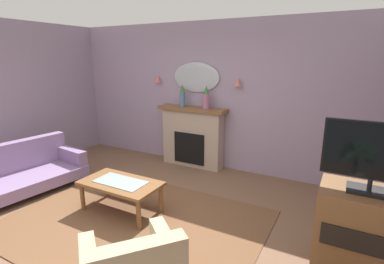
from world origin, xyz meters
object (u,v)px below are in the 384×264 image
at_px(wall_mirror, 196,77).
at_px(floral_couch, 22,171).
at_px(mantel_vase_centre, 182,96).
at_px(mantel_vase_right, 206,99).
at_px(coffee_table, 121,186).
at_px(tv_cabinet, 361,235).
at_px(fireplace, 192,137).
at_px(wall_sconce_right, 238,82).
at_px(wall_sconce_left, 158,79).
at_px(tv_flatscreen, 374,156).

relative_size(wall_mirror, floral_couch, 0.53).
relative_size(mantel_vase_centre, mantel_vase_right, 1.01).
relative_size(mantel_vase_right, floral_couch, 0.24).
relative_size(coffee_table, tv_cabinet, 1.22).
bearing_deg(coffee_table, mantel_vase_centre, 95.83).
bearing_deg(wall_mirror, fireplace, -90.00).
distance_m(mantel_vase_right, coffee_table, 2.27).
xyz_separation_m(mantel_vase_right, tv_cabinet, (2.56, -1.89, -0.90)).
bearing_deg(fireplace, wall_mirror, 90.00).
relative_size(wall_mirror, wall_sconce_right, 6.86).
relative_size(wall_sconce_left, floral_couch, 0.08).
distance_m(fireplace, wall_sconce_left, 1.38).
height_order(wall_sconce_right, tv_cabinet, wall_sconce_right).
bearing_deg(fireplace, mantel_vase_centre, -171.94).
height_order(mantel_vase_right, wall_sconce_left, wall_sconce_left).
relative_size(fireplace, coffee_table, 1.24).
relative_size(mantel_vase_right, wall_mirror, 0.44).
bearing_deg(wall_sconce_left, floral_couch, -112.23).
height_order(wall_sconce_right, coffee_table, wall_sconce_right).
distance_m(floral_couch, tv_cabinet, 4.70).
xyz_separation_m(fireplace, mantel_vase_right, (0.30, -0.03, 0.78)).
relative_size(floral_couch, tv_flatscreen, 2.14).
distance_m(fireplace, tv_flatscreen, 3.52).
bearing_deg(fireplace, tv_cabinet, -33.89).
bearing_deg(mantel_vase_centre, coffee_table, -84.17).
xyz_separation_m(wall_sconce_left, floral_couch, (-0.98, -2.39, -1.34)).
relative_size(coffee_table, floral_couch, 0.61).
xyz_separation_m(fireplace, tv_flatscreen, (2.86, -1.94, 0.68)).
bearing_deg(wall_sconce_left, coffee_table, -68.27).
distance_m(mantel_vase_right, tv_cabinet, 3.30).
distance_m(wall_mirror, wall_sconce_right, 0.85).
xyz_separation_m(wall_mirror, tv_flatscreen, (2.86, -2.08, -0.46)).
bearing_deg(coffee_table, wall_mirror, 90.19).
xyz_separation_m(floral_couch, tv_cabinet, (4.68, 0.38, 0.13)).
bearing_deg(tv_flatscreen, fireplace, 145.82).
height_order(wall_sconce_left, tv_cabinet, wall_sconce_left).
height_order(wall_sconce_left, floral_couch, wall_sconce_left).
bearing_deg(wall_mirror, mantel_vase_centre, -139.64).
xyz_separation_m(fireplace, wall_mirror, (0.00, 0.14, 1.14)).
bearing_deg(tv_flatscreen, wall_sconce_left, 151.27).
bearing_deg(fireplace, tv_flatscreen, -34.18).
height_order(wall_mirror, tv_flatscreen, wall_mirror).
distance_m(wall_mirror, tv_cabinet, 3.74).
bearing_deg(wall_sconce_left, tv_flatscreen, -28.73).
bearing_deg(floral_couch, wall_sconce_left, 67.77).
distance_m(fireplace, mantel_vase_right, 0.83).
xyz_separation_m(wall_mirror, wall_sconce_left, (-0.85, -0.05, -0.05)).
relative_size(wall_sconce_left, coffee_table, 0.13).
xyz_separation_m(coffee_table, tv_flatscreen, (2.85, 0.12, 0.86)).
distance_m(coffee_table, floral_couch, 1.85).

